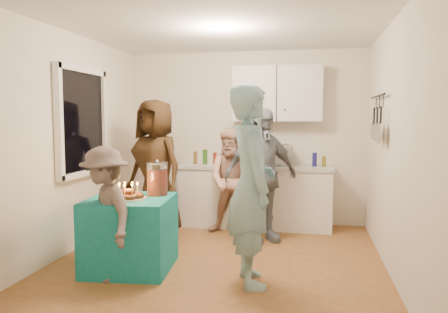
% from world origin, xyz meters
% --- Properties ---
extents(floor, '(4.00, 4.00, 0.00)m').
position_xyz_m(floor, '(0.00, 0.00, 0.00)').
color(floor, brown).
rests_on(floor, ground).
extents(ceiling, '(4.00, 4.00, 0.00)m').
position_xyz_m(ceiling, '(0.00, 0.00, 2.60)').
color(ceiling, white).
rests_on(ceiling, floor).
extents(back_wall, '(3.60, 3.60, 0.00)m').
position_xyz_m(back_wall, '(0.00, 2.00, 1.30)').
color(back_wall, silver).
rests_on(back_wall, floor).
extents(left_wall, '(4.00, 4.00, 0.00)m').
position_xyz_m(left_wall, '(-1.80, 0.00, 1.30)').
color(left_wall, silver).
rests_on(left_wall, floor).
extents(right_wall, '(4.00, 4.00, 0.00)m').
position_xyz_m(right_wall, '(1.80, 0.00, 1.30)').
color(right_wall, silver).
rests_on(right_wall, floor).
extents(window_night, '(0.04, 1.00, 1.20)m').
position_xyz_m(window_night, '(-1.77, 0.30, 1.55)').
color(window_night, black).
rests_on(window_night, left_wall).
extents(counter, '(2.20, 0.58, 0.86)m').
position_xyz_m(counter, '(0.20, 1.70, 0.43)').
color(counter, white).
rests_on(counter, floor).
extents(countertop, '(2.24, 0.62, 0.05)m').
position_xyz_m(countertop, '(0.20, 1.70, 0.89)').
color(countertop, beige).
rests_on(countertop, counter).
extents(upper_cabinet, '(1.30, 0.30, 0.80)m').
position_xyz_m(upper_cabinet, '(0.50, 1.85, 1.95)').
color(upper_cabinet, white).
rests_on(upper_cabinet, back_wall).
extents(pot_rack, '(0.12, 1.00, 0.60)m').
position_xyz_m(pot_rack, '(1.72, 0.70, 1.60)').
color(pot_rack, black).
rests_on(pot_rack, right_wall).
extents(microwave, '(0.60, 0.46, 0.30)m').
position_xyz_m(microwave, '(0.45, 1.70, 1.06)').
color(microwave, white).
rests_on(microwave, countertop).
extents(party_table, '(0.93, 0.93, 0.76)m').
position_xyz_m(party_table, '(-0.87, -0.37, 0.38)').
color(party_table, '#12787B').
rests_on(party_table, floor).
extents(donut_cake, '(0.38, 0.38, 0.18)m').
position_xyz_m(donut_cake, '(-0.85, -0.43, 0.85)').
color(donut_cake, '#381C0C').
rests_on(donut_cake, party_table).
extents(punch_jar, '(0.22, 0.22, 0.34)m').
position_xyz_m(punch_jar, '(-0.64, -0.15, 0.93)').
color(punch_jar, red).
rests_on(punch_jar, party_table).
extents(man_birthday, '(0.66, 0.81, 1.91)m').
position_xyz_m(man_birthday, '(0.44, -0.52, 0.96)').
color(man_birthday, '#7FACBA').
rests_on(man_birthday, floor).
extents(woman_back_left, '(1.07, 0.92, 1.85)m').
position_xyz_m(woman_back_left, '(-1.08, 1.00, 0.92)').
color(woman_back_left, '#513317').
rests_on(woman_back_left, floor).
extents(woman_back_center, '(0.72, 0.57, 1.46)m').
position_xyz_m(woman_back_center, '(-0.05, 1.25, 0.73)').
color(woman_back_center, tan).
rests_on(woman_back_center, floor).
extents(woman_back_right, '(1.08, 0.92, 1.73)m').
position_xyz_m(woman_back_right, '(0.37, 0.94, 0.86)').
color(woman_back_right, black).
rests_on(woman_back_right, floor).
extents(child_near_left, '(0.97, 0.93, 1.32)m').
position_xyz_m(child_near_left, '(-0.98, -0.71, 0.66)').
color(child_near_left, '#544643').
rests_on(child_near_left, floor).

